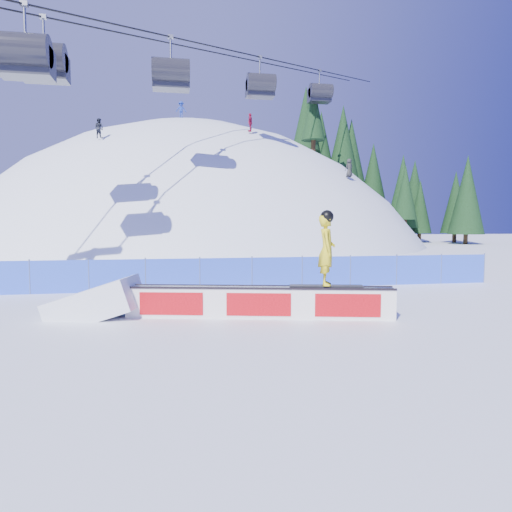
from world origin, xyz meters
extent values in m
plane|color=white|center=(0.00, 0.00, 0.00)|extent=(160.00, 160.00, 0.00)
sphere|color=white|center=(0.00, 42.00, -18.00)|extent=(64.00, 64.00, 64.00)
cylinder|color=#312113|center=(14.21, 41.99, 11.27)|extent=(0.50, 0.50, 1.40)
cone|color=black|center=(14.21, 41.99, 16.50)|extent=(4.07, 4.07, 9.26)
cylinder|color=#312113|center=(14.73, 37.20, 10.60)|extent=(0.50, 0.50, 1.40)
cone|color=black|center=(14.73, 37.20, 14.48)|extent=(2.89, 2.89, 6.57)
cylinder|color=#312113|center=(16.91, 41.74, 9.77)|extent=(0.50, 0.50, 1.40)
cone|color=black|center=(16.91, 41.74, 13.85)|extent=(3.06, 3.06, 6.96)
cylinder|color=#312113|center=(19.46, 42.48, 8.00)|extent=(0.50, 0.50, 1.40)
cone|color=black|center=(19.46, 42.48, 11.87)|extent=(2.88, 2.88, 6.54)
cylinder|color=#312113|center=(19.35, 37.20, 7.63)|extent=(0.50, 0.50, 1.40)
cone|color=black|center=(19.35, 37.20, 12.44)|extent=(3.70, 3.70, 8.42)
cylinder|color=#312113|center=(21.42, 40.34, 6.32)|extent=(0.50, 0.50, 1.40)
cone|color=black|center=(21.42, 40.34, 10.65)|extent=(3.29, 3.29, 7.47)
cylinder|color=#312113|center=(24.62, 41.04, 3.02)|extent=(0.50, 0.50, 1.40)
cone|color=black|center=(24.62, 41.04, 6.66)|extent=(2.67, 2.67, 6.07)
cylinder|color=#312113|center=(24.62, 39.89, 2.93)|extent=(0.50, 0.50, 1.40)
cone|color=black|center=(24.62, 39.89, 6.74)|extent=(2.82, 2.82, 6.41)
cylinder|color=#312113|center=(28.23, 41.39, 0.60)|extent=(0.50, 0.50, 1.40)
cone|color=black|center=(28.23, 41.39, 5.02)|extent=(3.36, 3.36, 7.64)
cylinder|color=#312113|center=(28.33, 42.18, 0.60)|extent=(0.50, 0.50, 1.40)
cone|color=black|center=(28.33, 42.18, 4.76)|extent=(3.13, 3.13, 7.12)
cylinder|color=#312113|center=(30.21, 43.03, 0.60)|extent=(0.50, 0.50, 1.40)
cone|color=black|center=(30.21, 43.03, 4.57)|extent=(2.97, 2.97, 6.75)
cylinder|color=#312113|center=(32.90, 44.52, 0.60)|extent=(0.50, 0.50, 1.40)
cone|color=black|center=(32.90, 44.52, 4.31)|extent=(2.73, 2.73, 6.21)
cube|color=blue|center=(0.00, 4.50, 0.60)|extent=(22.00, 0.03, 1.20)
cylinder|color=#45527C|center=(-7.00, 4.50, 0.65)|extent=(0.05, 0.05, 1.30)
cylinder|color=#45527C|center=(-5.00, 4.50, 0.65)|extent=(0.05, 0.05, 1.30)
cylinder|color=#45527C|center=(-3.00, 4.50, 0.65)|extent=(0.05, 0.05, 1.30)
cylinder|color=#45527C|center=(-1.00, 4.50, 0.65)|extent=(0.05, 0.05, 1.30)
cylinder|color=#45527C|center=(1.00, 4.50, 0.65)|extent=(0.05, 0.05, 1.30)
cylinder|color=#45527C|center=(3.00, 4.50, 0.65)|extent=(0.05, 0.05, 1.30)
cylinder|color=#45527C|center=(5.00, 4.50, 0.65)|extent=(0.05, 0.05, 1.30)
cylinder|color=#45527C|center=(7.00, 4.50, 0.65)|extent=(0.05, 0.05, 1.30)
cylinder|color=#45527C|center=(9.00, 4.50, 0.65)|extent=(0.05, 0.05, 1.30)
cylinder|color=#45527C|center=(11.00, 4.50, 0.65)|extent=(0.05, 0.05, 1.30)
cylinder|color=#23232A|center=(-8.75, 10.55, 10.52)|extent=(2.40, 1.50, 1.50)
cylinder|color=#23232A|center=(-2.00, 17.93, 12.36)|extent=(2.40, 1.50, 1.50)
cylinder|color=#23232A|center=(5.50, 26.13, 14.40)|extent=(2.40, 1.50, 1.50)
cylinder|color=#23232A|center=(13.75, 35.15, 16.64)|extent=(2.40, 1.50, 1.50)
cube|color=white|center=(0.26, -0.90, 0.40)|extent=(7.03, 2.07, 0.80)
cube|color=gray|center=(0.26, -0.90, 0.82)|extent=(6.97, 2.08, 0.04)
cube|color=black|center=(0.21, -1.13, 0.83)|extent=(6.94, 1.66, 0.05)
cube|color=black|center=(0.32, -0.67, 0.83)|extent=(6.94, 1.66, 0.05)
cube|color=red|center=(0.21, -1.13, 0.40)|extent=(6.59, 1.57, 0.60)
cube|color=red|center=(0.32, -0.68, 0.40)|extent=(6.59, 1.57, 0.60)
cube|color=black|center=(1.99, -1.31, 0.87)|extent=(1.95, 0.78, 0.04)
imported|color=yellow|center=(1.99, -1.31, 1.82)|extent=(0.62, 0.78, 1.86)
sphere|color=black|center=(1.99, -1.31, 2.69)|extent=(0.35, 0.35, 0.35)
imported|color=black|center=(-8.05, 28.05, 10.48)|extent=(1.01, 0.95, 1.65)
imported|color=#9F163B|center=(5.07, 29.19, 11.71)|extent=(0.79, 1.05, 1.65)
imported|color=navy|center=(-1.04, 35.85, 14.21)|extent=(1.09, 0.66, 1.65)
imported|color=#252525|center=(13.92, 27.22, 7.56)|extent=(0.93, 0.76, 1.65)
camera|label=1|loc=(-1.95, -12.72, 2.53)|focal=32.00mm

